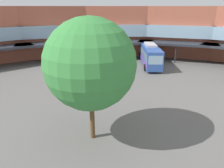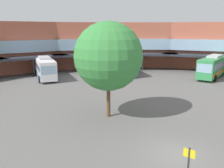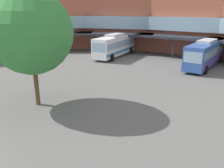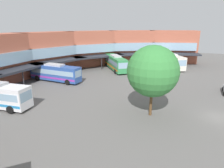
{
  "view_description": "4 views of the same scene",
  "coord_description": "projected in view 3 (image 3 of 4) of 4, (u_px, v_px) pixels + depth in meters",
  "views": [
    {
      "loc": [
        -1.19,
        -5.65,
        9.59
      ],
      "look_at": [
        -1.03,
        15.64,
        1.64
      ],
      "focal_mm": 33.38,
      "sensor_mm": 36.0,
      "label": 1
    },
    {
      "loc": [
        -8.01,
        -12.9,
        8.35
      ],
      "look_at": [
        -0.19,
        15.61,
        1.41
      ],
      "focal_mm": 37.81,
      "sensor_mm": 36.0,
      "label": 2
    },
    {
      "loc": [
        12.66,
        -3.64,
        7.63
      ],
      "look_at": [
        2.73,
        11.27,
        1.9
      ],
      "focal_mm": 37.98,
      "sensor_mm": 36.0,
      "label": 3
    },
    {
      "loc": [
        -26.01,
        3.73,
        11.34
      ],
      "look_at": [
        0.1,
        14.74,
        2.71
      ],
      "focal_mm": 31.3,
      "sensor_mm": 36.0,
      "label": 4
    }
  ],
  "objects": [
    {
      "name": "bus_1",
      "position": [
        115.0,
        45.0,
        38.92
      ],
      "size": [
        3.8,
        10.96,
        3.7
      ],
      "rotation": [
        0.0,
        0.0,
        4.83
      ],
      "color": "white",
      "rests_on": "ground"
    },
    {
      "name": "bus_2",
      "position": [
        206.0,
        53.0,
        32.0
      ],
      "size": [
        2.98,
        11.5,
        3.67
      ],
      "rotation": [
        0.0,
        0.0,
        4.68
      ],
      "color": "#2D519E",
      "rests_on": "ground"
    },
    {
      "name": "plaza_tree",
      "position": [
        31.0,
        33.0,
        17.95
      ],
      "size": [
        6.41,
        6.41,
        9.08
      ],
      "color": "brown",
      "rests_on": "ground"
    },
    {
      "name": "station_building",
      "position": [
        159.0,
        30.0,
        31.55
      ],
      "size": [
        85.43,
        40.65,
        9.67
      ],
      "color": "#AD5942",
      "rests_on": "ground"
    }
  ]
}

